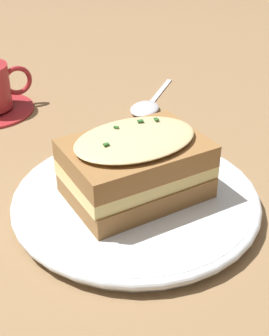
{
  "coord_description": "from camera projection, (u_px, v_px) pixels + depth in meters",
  "views": [
    {
      "loc": [
        -0.23,
        0.32,
        0.29
      ],
      "look_at": [
        0.0,
        -0.01,
        0.05
      ],
      "focal_mm": 50.0,
      "sensor_mm": 36.0,
      "label": 1
    }
  ],
  "objects": [
    {
      "name": "sandwich",
      "position": [
        136.0,
        166.0,
        0.46
      ],
      "size": [
        0.15,
        0.16,
        0.07
      ],
      "rotation": [
        0.0,
        0.0,
        4.28
      ],
      "color": "olive",
      "rests_on": "dinner_plate"
    },
    {
      "name": "spoon",
      "position": [
        147.0,
        106.0,
        0.7
      ],
      "size": [
        0.07,
        0.16,
        0.01
      ],
      "rotation": [
        0.0,
        0.0,
        0.27
      ],
      "color": "silver",
      "rests_on": "ground_plane"
    },
    {
      "name": "dinner_plate",
      "position": [
        134.0,
        198.0,
        0.49
      ],
      "size": [
        0.26,
        0.26,
        0.02
      ],
      "color": "white",
      "rests_on": "ground_plane"
    },
    {
      "name": "ground_plane",
      "position": [
        132.0,
        210.0,
        0.49
      ],
      "size": [
        2.4,
        2.4,
        0.0
      ],
      "primitive_type": "plane",
      "color": "olive"
    }
  ]
}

